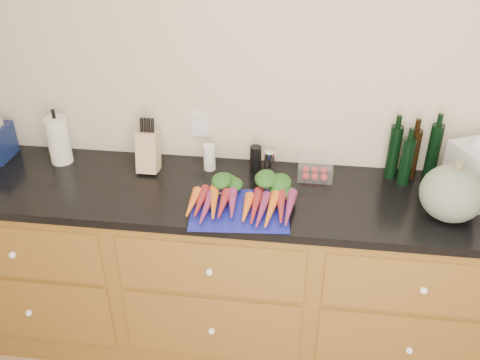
# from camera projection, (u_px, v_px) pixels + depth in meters

# --- Properties ---
(wall_back) EXTENTS (4.10, 0.05, 2.60)m
(wall_back) POSITION_uv_depth(u_px,v_px,m) (325.00, 94.00, 2.50)
(wall_back) COLOR beige
(wall_back) RESTS_ON ground
(cabinets) EXTENTS (3.60, 0.64, 0.90)m
(cabinets) POSITION_uv_depth(u_px,v_px,m) (311.00, 279.00, 2.66)
(cabinets) COLOR brown
(cabinets) RESTS_ON ground
(countertop) EXTENTS (3.64, 0.62, 0.04)m
(countertop) POSITION_uv_depth(u_px,v_px,m) (318.00, 200.00, 2.42)
(countertop) COLOR black
(countertop) RESTS_ON cabinets
(cutting_board) EXTENTS (0.45, 0.35, 0.01)m
(cutting_board) POSITION_uv_depth(u_px,v_px,m) (240.00, 210.00, 2.31)
(cutting_board) COLOR #151A94
(cutting_board) RESTS_ON countertop
(carrots) EXTENTS (0.46, 0.34, 0.07)m
(carrots) POSITION_uv_depth(u_px,v_px,m) (241.00, 198.00, 2.33)
(carrots) COLOR orange
(carrots) RESTS_ON cutting_board
(squash) EXTENTS (0.26, 0.26, 0.24)m
(squash) POSITION_uv_depth(u_px,v_px,m) (452.00, 193.00, 2.21)
(squash) COLOR #566756
(squash) RESTS_ON countertop
(paper_towel) EXTENTS (0.11, 0.11, 0.24)m
(paper_towel) POSITION_uv_depth(u_px,v_px,m) (59.00, 140.00, 2.63)
(paper_towel) COLOR silver
(paper_towel) RESTS_ON countertop
(knife_block) EXTENTS (0.10, 0.10, 0.20)m
(knife_block) POSITION_uv_depth(u_px,v_px,m) (148.00, 152.00, 2.57)
(knife_block) COLOR tan
(knife_block) RESTS_ON countertop
(grinder_salt) EXTENTS (0.06, 0.06, 0.13)m
(grinder_salt) POSITION_uv_depth(u_px,v_px,m) (209.00, 157.00, 2.59)
(grinder_salt) COLOR white
(grinder_salt) RESTS_ON countertop
(grinder_pepper) EXTENTS (0.06, 0.06, 0.14)m
(grinder_pepper) POSITION_uv_depth(u_px,v_px,m) (256.00, 160.00, 2.56)
(grinder_pepper) COLOR black
(grinder_pepper) RESTS_ON countertop
(canister_chrome) EXTENTS (0.05, 0.05, 0.11)m
(canister_chrome) POSITION_uv_depth(u_px,v_px,m) (269.00, 163.00, 2.56)
(canister_chrome) COLOR white
(canister_chrome) RESTS_ON countertop
(tomato_box) EXTENTS (0.16, 0.13, 0.08)m
(tomato_box) POSITION_uv_depth(u_px,v_px,m) (315.00, 170.00, 2.54)
(tomato_box) COLOR white
(tomato_box) RESTS_ON countertop
(bottles) EXTENTS (0.24, 0.12, 0.28)m
(bottles) POSITION_uv_depth(u_px,v_px,m) (412.00, 155.00, 2.48)
(bottles) COLOR black
(bottles) RESTS_ON countertop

